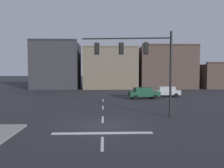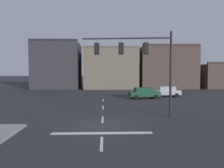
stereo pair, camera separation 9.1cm
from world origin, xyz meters
TOP-DOWN VIEW (x-y plane):
  - ground_plane at (0.00, 0.00)m, footprint 400.00×400.00m
  - stop_bar_paint at (0.00, -2.00)m, footprint 6.40×0.50m
  - lane_centreline at (0.00, 2.00)m, footprint 0.16×26.40m
  - signal_mast_near_side at (3.38, 2.95)m, footprint 7.60×1.01m
  - car_lot_nearside at (9.70, 17.93)m, footprint 4.50×2.01m
  - car_lot_middle at (5.88, 15.72)m, footprint 4.59×2.29m
  - building_row at (8.02, 36.73)m, footprint 51.41×11.78m

SIDE VIEW (x-z plane):
  - ground_plane at x=0.00m, z-range 0.00..0.00m
  - lane_centreline at x=0.00m, z-range 0.00..0.01m
  - stop_bar_paint at x=0.00m, z-range 0.00..0.01m
  - car_lot_nearside at x=9.70m, z-range 0.05..1.66m
  - car_lot_middle at x=5.88m, z-range 0.05..1.66m
  - building_row at x=8.02m, z-range -0.99..9.93m
  - signal_mast_near_side at x=3.38m, z-range 1.43..8.74m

